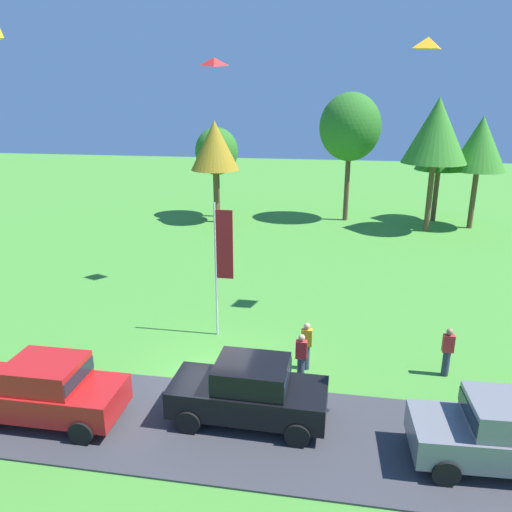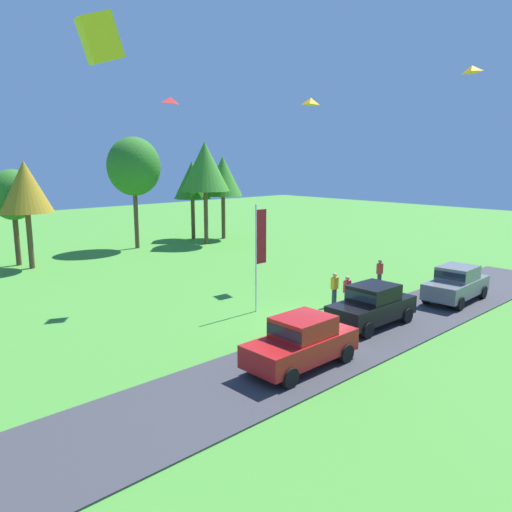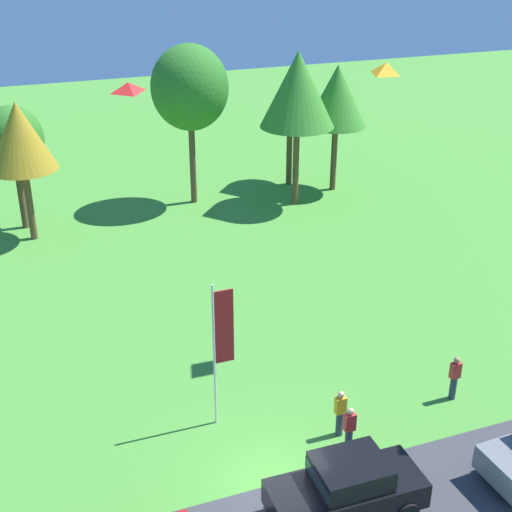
% 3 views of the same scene
% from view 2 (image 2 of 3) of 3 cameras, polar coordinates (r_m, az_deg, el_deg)
% --- Properties ---
extents(ground_plane, '(120.00, 120.00, 0.00)m').
position_cam_2_polar(ground_plane, '(22.92, 7.31, -7.76)').
color(ground_plane, '#478E33').
extents(pavement_strip, '(36.00, 4.40, 0.06)m').
position_cam_2_polar(pavement_strip, '(21.66, 11.84, -8.95)').
color(pavement_strip, '#38383D').
rests_on(pavement_strip, ground).
extents(car_sedan_near_entrance, '(4.41, 1.97, 1.84)m').
position_cam_2_polar(car_sedan_near_entrance, '(17.93, 5.25, -9.59)').
color(car_sedan_near_entrance, red).
rests_on(car_sedan_near_entrance, ground).
extents(car_sedan_by_flagpole, '(4.43, 2.02, 1.84)m').
position_cam_2_polar(car_sedan_by_flagpole, '(22.75, 13.16, -5.36)').
color(car_sedan_by_flagpole, black).
rests_on(car_sedan_by_flagpole, ground).
extents(car_sedan_mid_row, '(4.48, 2.12, 1.84)m').
position_cam_2_polar(car_sedan_mid_row, '(27.96, 21.93, -2.83)').
color(car_sedan_mid_row, slate).
rests_on(car_sedan_mid_row, ground).
extents(person_on_lawn, '(0.36, 0.24, 1.71)m').
position_cam_2_polar(person_on_lawn, '(29.53, 13.94, -1.98)').
color(person_on_lawn, '#2D334C').
rests_on(person_on_lawn, ground).
extents(person_watching_sky, '(0.36, 0.24, 1.71)m').
position_cam_2_polar(person_watching_sky, '(25.07, 10.35, -4.12)').
color(person_watching_sky, '#2D334C').
rests_on(person_watching_sky, ground).
extents(person_beside_suv, '(0.36, 0.24, 1.71)m').
position_cam_2_polar(person_beside_suv, '(25.66, 8.95, -3.73)').
color(person_beside_suv, '#2D334C').
rests_on(person_beside_suv, ground).
extents(tree_left_of_center, '(3.17, 3.17, 6.70)m').
position_cam_2_polar(tree_left_of_center, '(38.41, -26.04, 6.25)').
color(tree_left_of_center, brown).
rests_on(tree_left_of_center, ground).
extents(tree_far_right, '(3.45, 3.45, 7.28)m').
position_cam_2_polar(tree_far_right, '(36.84, -24.85, 7.13)').
color(tree_far_right, brown).
rests_on(tree_far_right, ground).
extents(tree_center_back, '(4.34, 4.34, 9.16)m').
position_cam_2_polar(tree_center_back, '(42.61, -13.79, 9.87)').
color(tree_center_back, brown).
rests_on(tree_center_back, ground).
extents(tree_lone_near, '(4.19, 4.19, 8.85)m').
position_cam_2_polar(tree_lone_near, '(43.67, -5.85, 10.10)').
color(tree_lone_near, brown).
rests_on(tree_lone_near, ground).
extents(tree_right_of_center, '(3.39, 3.39, 7.16)m').
position_cam_2_polar(tree_right_of_center, '(46.92, -7.31, 8.54)').
color(tree_right_of_center, brown).
rests_on(tree_right_of_center, ground).
extents(tree_far_left, '(3.62, 3.62, 7.64)m').
position_cam_2_polar(tree_far_left, '(46.79, -3.81, 9.05)').
color(tree_far_left, brown).
rests_on(tree_far_left, ground).
extents(flag_banner, '(0.71, 0.08, 5.25)m').
position_cam_2_polar(flag_banner, '(24.01, 0.39, 1.38)').
color(flag_banner, silver).
rests_on(flag_banner, ground).
extents(kite_diamond_high_left, '(1.31, 1.26, 0.44)m').
position_cam_2_polar(kite_diamond_high_left, '(31.08, 6.29, 17.17)').
color(kite_diamond_high_left, orange).
extents(kite_box_near_flag, '(1.69, 1.35, 1.82)m').
position_cam_2_polar(kite_box_near_flag, '(18.65, -17.43, 22.65)').
color(kite_box_near_flag, yellow).
extents(kite_diamond_high_right, '(1.07, 0.93, 0.42)m').
position_cam_2_polar(kite_diamond_high_right, '(26.98, -9.72, 17.14)').
color(kite_diamond_high_right, red).
extents(kite_diamond_over_trees, '(1.05, 1.05, 0.45)m').
position_cam_2_polar(kite_diamond_over_trees, '(30.76, 23.44, 19.02)').
color(kite_diamond_over_trees, orange).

